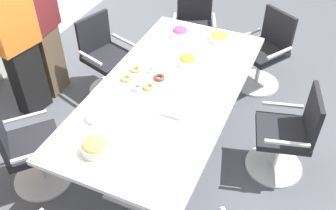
{
  "coord_description": "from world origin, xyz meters",
  "views": [
    {
      "loc": [
        -2.46,
        -1.08,
        2.88
      ],
      "look_at": [
        0.0,
        0.0,
        0.55
      ],
      "focal_mm": 40.89,
      "sensor_mm": 36.0,
      "label": 1
    }
  ],
  "objects_px": {
    "conference_table": "(168,99)",
    "napkin_pile": "(176,106)",
    "office_chair_3": "(287,138)",
    "snack_bowl_cookies": "(95,146)",
    "office_chair_6": "(106,60)",
    "person_standing_2": "(17,41)",
    "office_chair_5": "(194,31)",
    "plate_stack": "(99,115)",
    "snack_bowl_candy_mix": "(180,33)",
    "office_chair_0": "(28,151)",
    "person_standing_3": "(40,24)",
    "donut_platter": "(143,78)",
    "snack_bowl_chips_yellow": "(220,37)",
    "office_chair_4": "(264,55)",
    "snack_bowl_chips_orange": "(188,60)"
  },
  "relations": [
    {
      "from": "conference_table",
      "to": "napkin_pile",
      "type": "distance_m",
      "value": 0.35
    },
    {
      "from": "office_chair_3",
      "to": "snack_bowl_cookies",
      "type": "bearing_deg",
      "value": 115.25
    },
    {
      "from": "office_chair_6",
      "to": "office_chair_3",
      "type": "bearing_deg",
      "value": 96.78
    },
    {
      "from": "conference_table",
      "to": "person_standing_2",
      "type": "xyz_separation_m",
      "value": [
        -0.05,
        1.62,
        0.25
      ]
    },
    {
      "from": "office_chair_5",
      "to": "plate_stack",
      "type": "distance_m",
      "value": 2.23
    },
    {
      "from": "office_chair_6",
      "to": "snack_bowl_candy_mix",
      "type": "height_order",
      "value": "office_chair_6"
    },
    {
      "from": "office_chair_0",
      "to": "plate_stack",
      "type": "xyz_separation_m",
      "value": [
        0.31,
        -0.58,
        0.37
      ]
    },
    {
      "from": "person_standing_3",
      "to": "plate_stack",
      "type": "bearing_deg",
      "value": 50.77
    },
    {
      "from": "person_standing_2",
      "to": "donut_platter",
      "type": "relative_size",
      "value": 4.11
    },
    {
      "from": "snack_bowl_cookies",
      "to": "person_standing_3",
      "type": "bearing_deg",
      "value": 49.42
    },
    {
      "from": "office_chair_6",
      "to": "snack_bowl_chips_yellow",
      "type": "bearing_deg",
      "value": 124.95
    },
    {
      "from": "office_chair_0",
      "to": "office_chair_6",
      "type": "relative_size",
      "value": 1.0
    },
    {
      "from": "office_chair_4",
      "to": "person_standing_2",
      "type": "height_order",
      "value": "person_standing_2"
    },
    {
      "from": "office_chair_0",
      "to": "conference_table",
      "type": "bearing_deg",
      "value": 86.37
    },
    {
      "from": "office_chair_6",
      "to": "plate_stack",
      "type": "xyz_separation_m",
      "value": [
        -1.17,
        -0.68,
        0.37
      ]
    },
    {
      "from": "conference_table",
      "to": "plate_stack",
      "type": "xyz_separation_m",
      "value": [
        -0.58,
        0.36,
        0.15
      ]
    },
    {
      "from": "napkin_pile",
      "to": "snack_bowl_chips_orange",
      "type": "bearing_deg",
      "value": 13.07
    },
    {
      "from": "snack_bowl_candy_mix",
      "to": "napkin_pile",
      "type": "bearing_deg",
      "value": -159.29
    },
    {
      "from": "office_chair_6",
      "to": "donut_platter",
      "type": "xyz_separation_m",
      "value": [
        -0.57,
        -0.78,
        0.36
      ]
    },
    {
      "from": "snack_bowl_chips_orange",
      "to": "plate_stack",
      "type": "xyz_separation_m",
      "value": [
        -1.0,
        0.38,
        -0.02
      ]
    },
    {
      "from": "office_chair_0",
      "to": "office_chair_6",
      "type": "xyz_separation_m",
      "value": [
        1.48,
        0.1,
        0.0
      ]
    },
    {
      "from": "office_chair_4",
      "to": "office_chair_5",
      "type": "relative_size",
      "value": 1.0
    },
    {
      "from": "office_chair_4",
      "to": "office_chair_6",
      "type": "relative_size",
      "value": 1.0
    },
    {
      "from": "donut_platter",
      "to": "snack_bowl_chips_yellow",
      "type": "bearing_deg",
      "value": -24.57
    },
    {
      "from": "office_chair_0",
      "to": "snack_bowl_chips_yellow",
      "type": "bearing_deg",
      "value": 101.82
    },
    {
      "from": "snack_bowl_candy_mix",
      "to": "office_chair_3",
      "type": "bearing_deg",
      "value": -116.89
    },
    {
      "from": "person_standing_3",
      "to": "snack_bowl_cookies",
      "type": "height_order",
      "value": "person_standing_3"
    },
    {
      "from": "donut_platter",
      "to": "snack_bowl_chips_orange",
      "type": "bearing_deg",
      "value": -35.7
    },
    {
      "from": "office_chair_0",
      "to": "office_chair_4",
      "type": "height_order",
      "value": "same"
    },
    {
      "from": "office_chair_6",
      "to": "snack_bowl_candy_mix",
      "type": "bearing_deg",
      "value": 126.03
    },
    {
      "from": "office_chair_0",
      "to": "office_chair_6",
      "type": "height_order",
      "value": "same"
    },
    {
      "from": "conference_table",
      "to": "snack_bowl_chips_orange",
      "type": "height_order",
      "value": "snack_bowl_chips_orange"
    },
    {
      "from": "office_chair_3",
      "to": "snack_bowl_candy_mix",
      "type": "distance_m",
      "value": 1.55
    },
    {
      "from": "snack_bowl_candy_mix",
      "to": "donut_platter",
      "type": "relative_size",
      "value": 0.43
    },
    {
      "from": "office_chair_6",
      "to": "person_standing_3",
      "type": "distance_m",
      "value": 0.8
    },
    {
      "from": "office_chair_6",
      "to": "snack_bowl_candy_mix",
      "type": "relative_size",
      "value": 5.17
    },
    {
      "from": "person_standing_3",
      "to": "snack_bowl_chips_yellow",
      "type": "height_order",
      "value": "person_standing_3"
    },
    {
      "from": "person_standing_2",
      "to": "snack_bowl_chips_orange",
      "type": "xyz_separation_m",
      "value": [
        0.47,
        -1.65,
        -0.08
      ]
    },
    {
      "from": "office_chair_0",
      "to": "office_chair_5",
      "type": "distance_m",
      "value": 2.58
    },
    {
      "from": "office_chair_4",
      "to": "snack_bowl_cookies",
      "type": "distance_m",
      "value": 2.5
    },
    {
      "from": "office_chair_6",
      "to": "napkin_pile",
      "type": "height_order",
      "value": "office_chair_6"
    },
    {
      "from": "office_chair_5",
      "to": "snack_bowl_cookies",
      "type": "distance_m",
      "value": 2.56
    },
    {
      "from": "office_chair_5",
      "to": "office_chair_6",
      "type": "height_order",
      "value": "same"
    },
    {
      "from": "office_chair_0",
      "to": "person_standing_3",
      "type": "xyz_separation_m",
      "value": [
        1.21,
        0.69,
        0.47
      ]
    },
    {
      "from": "conference_table",
      "to": "office_chair_0",
      "type": "distance_m",
      "value": 1.31
    },
    {
      "from": "conference_table",
      "to": "office_chair_6",
      "type": "xyz_separation_m",
      "value": [
        0.59,
        1.04,
        -0.22
      ]
    },
    {
      "from": "office_chair_3",
      "to": "plate_stack",
      "type": "bearing_deg",
      "value": 102.57
    },
    {
      "from": "donut_platter",
      "to": "plate_stack",
      "type": "bearing_deg",
      "value": 170.95
    },
    {
      "from": "person_standing_3",
      "to": "person_standing_2",
      "type": "bearing_deg",
      "value": -3.3
    },
    {
      "from": "office_chair_4",
      "to": "person_standing_2",
      "type": "distance_m",
      "value": 2.71
    }
  ]
}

